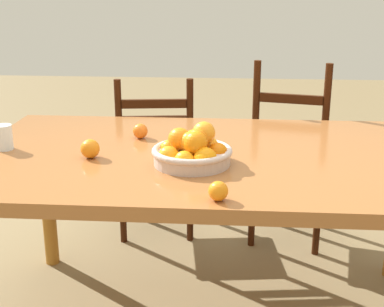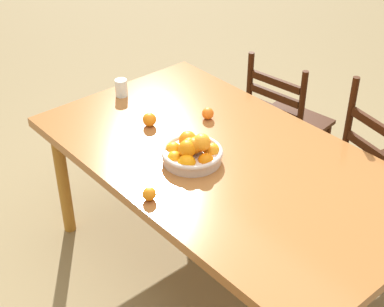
% 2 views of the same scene
% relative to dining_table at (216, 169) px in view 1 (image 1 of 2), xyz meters
% --- Properties ---
extents(dining_table, '(1.89, 1.07, 0.75)m').
position_rel_dining_table_xyz_m(dining_table, '(0.00, 0.00, 0.00)').
color(dining_table, '#9C5D2F').
rests_on(dining_table, ground).
extents(chair_near_window, '(0.48, 0.48, 1.01)m').
position_rel_dining_table_xyz_m(chair_near_window, '(0.37, 0.80, -0.23)').
color(chair_near_window, black).
rests_on(chair_near_window, ground).
extents(chair_by_cabinet, '(0.47, 0.47, 0.91)m').
position_rel_dining_table_xyz_m(chair_by_cabinet, '(-0.36, 0.86, -0.25)').
color(chair_by_cabinet, black).
rests_on(chair_by_cabinet, ground).
extents(fruit_bowl, '(0.29, 0.29, 0.15)m').
position_rel_dining_table_xyz_m(fruit_bowl, '(-0.08, -0.14, 0.12)').
color(fruit_bowl, beige).
rests_on(fruit_bowl, dining_table).
extents(orange_loose_0, '(0.06, 0.06, 0.06)m').
position_rel_dining_table_xyz_m(orange_loose_0, '(-0.32, 0.17, 0.10)').
color(orange_loose_0, orange).
rests_on(orange_loose_0, dining_table).
extents(orange_loose_1, '(0.06, 0.06, 0.06)m').
position_rel_dining_table_xyz_m(orange_loose_1, '(0.02, -0.47, 0.10)').
color(orange_loose_1, orange).
rests_on(orange_loose_1, dining_table).
extents(orange_loose_2, '(0.07, 0.07, 0.07)m').
position_rel_dining_table_xyz_m(orange_loose_2, '(-0.47, -0.10, 0.10)').
color(orange_loose_2, orange).
rests_on(orange_loose_2, dining_table).
extents(drinking_glass, '(0.07, 0.07, 0.10)m').
position_rel_dining_table_xyz_m(drinking_glass, '(-0.83, -0.02, 0.12)').
color(drinking_glass, silver).
rests_on(drinking_glass, dining_table).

